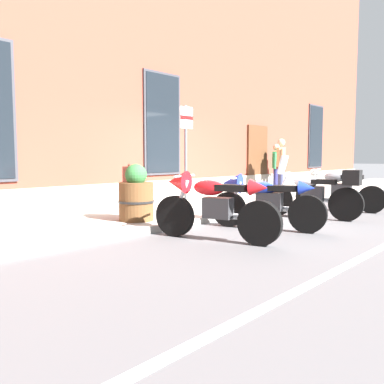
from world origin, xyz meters
TOP-DOWN VIEW (x-y plane):
  - ground_plane at (0.00, 0.00)m, footprint 140.00×140.00m
  - sidewalk at (0.00, 1.19)m, footprint 31.69×2.37m
  - brick_pub_facade at (-0.00, 5.44)m, footprint 25.69×6.25m
  - motorcycle_red_sport at (-2.25, -1.06)m, footprint 0.73×2.08m
  - motorcycle_blue_sport at (-0.91, -1.14)m, footprint 0.78×2.03m
  - motorcycle_silver_touring at (0.89, -1.29)m, footprint 0.76×2.11m
  - motorcycle_grey_naked at (2.40, -1.16)m, footprint 0.68×2.05m
  - pedestrian_tan_coat at (3.97, 1.28)m, footprint 0.54×0.50m
  - pedestrian_striped_shirt at (4.79, 1.93)m, footprint 0.63×0.38m
  - parking_sign at (-0.84, 0.77)m, footprint 0.36×0.07m
  - barrel_planter at (-2.25, 0.70)m, footprint 0.66×0.66m

SIDE VIEW (x-z plane):
  - ground_plane at x=0.00m, z-range 0.00..0.00m
  - sidewalk at x=0.00m, z-range 0.00..0.12m
  - motorcycle_grey_naked at x=2.40m, z-range -0.01..0.99m
  - motorcycle_blue_sport at x=-0.91m, z-range 0.05..1.04m
  - motorcycle_silver_touring at x=0.89m, z-range -0.11..1.21m
  - barrel_planter at x=-2.25m, z-range 0.04..1.08m
  - motorcycle_red_sport at x=-2.25m, z-range 0.04..1.11m
  - pedestrian_striped_shirt at x=4.79m, z-range 0.21..1.79m
  - pedestrian_tan_coat at x=3.97m, z-range 0.23..1.94m
  - parking_sign at x=-0.84m, z-range 0.46..2.68m
  - brick_pub_facade at x=0.00m, z-range -0.01..8.70m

